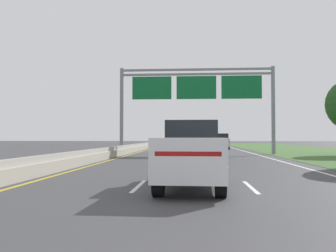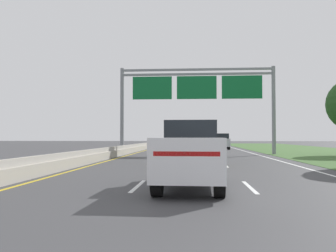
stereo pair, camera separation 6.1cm
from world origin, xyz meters
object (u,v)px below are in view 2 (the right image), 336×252
(overhead_sign_gantry, at_px, (197,92))
(car_black_centre_lane_sedan, at_px, (195,147))
(car_gold_centre_lane_sedan, at_px, (192,151))
(pickup_truck_white, at_px, (190,154))
(car_red_centre_lane_sedan, at_px, (193,143))
(car_silver_right_lane_suv, at_px, (222,141))

(overhead_sign_gantry, relative_size, car_black_centre_lane_sedan, 3.39)
(car_black_centre_lane_sedan, relative_size, car_gold_centre_lane_sedan, 1.00)
(overhead_sign_gantry, distance_m, pickup_truck_white, 23.52)
(car_red_centre_lane_sedan, bearing_deg, car_gold_centre_lane_sedan, 179.30)
(car_silver_right_lane_suv, height_order, car_gold_centre_lane_sedan, car_silver_right_lane_suv)
(overhead_sign_gantry, height_order, car_silver_right_lane_suv, overhead_sign_gantry)
(car_gold_centre_lane_sedan, relative_size, car_red_centre_lane_sedan, 1.00)
(overhead_sign_gantry, height_order, car_gold_centre_lane_sedan, overhead_sign_gantry)
(pickup_truck_white, relative_size, car_silver_right_lane_suv, 1.15)
(car_black_centre_lane_sedan, bearing_deg, overhead_sign_gantry, -0.69)
(car_gold_centre_lane_sedan, bearing_deg, car_red_centre_lane_sedan, 0.91)
(overhead_sign_gantry, xyz_separation_m, car_black_centre_lane_sedan, (-0.19, -4.87, -5.22))
(overhead_sign_gantry, bearing_deg, pickup_truck_white, -90.96)
(pickup_truck_white, distance_m, car_gold_centre_lane_sedan, 9.05)
(car_black_centre_lane_sedan, distance_m, car_red_centre_lane_sedan, 18.97)
(car_silver_right_lane_suv, bearing_deg, car_black_centre_lane_sedan, 169.91)
(pickup_truck_white, bearing_deg, car_gold_centre_lane_sedan, 1.47)
(overhead_sign_gantry, bearing_deg, car_gold_centre_lane_sedan, -91.53)
(car_silver_right_lane_suv, bearing_deg, overhead_sign_gantry, 166.88)
(car_gold_centre_lane_sedan, bearing_deg, car_black_centre_lane_sedan, -0.20)
(car_black_centre_lane_sedan, bearing_deg, car_gold_centre_lane_sedan, -179.67)
(overhead_sign_gantry, xyz_separation_m, pickup_truck_white, (-0.39, -22.99, -4.97))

